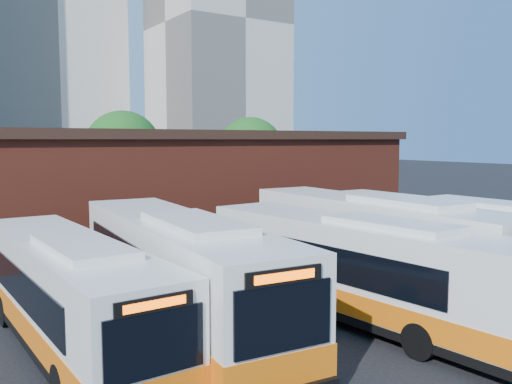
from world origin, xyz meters
TOP-DOWN VIEW (x-y plane):
  - ground at (0.00, 0.00)m, footprint 220.00×220.00m
  - bus_farwest at (-10.11, 4.10)m, footprint 2.90×12.07m
  - bus_west at (-6.80, 4.10)m, footprint 3.83×13.54m
  - bus_midwest at (-1.58, 1.74)m, footprint 3.73×12.79m
  - bus_mideast at (1.79, 4.10)m, footprint 3.31×13.75m
  - bus_east at (5.18, 3.33)m, footprint 2.91×12.92m
  - depot_building at (0.00, 20.00)m, footprint 28.60×12.60m
  - tree_mid at (2.00, 34.00)m, footprint 6.56×6.56m
  - tree_east at (13.00, 31.00)m, footprint 6.24×6.24m
  - tower_right at (30.00, 68.00)m, footprint 18.00×18.00m

SIDE VIEW (x-z plane):
  - ground at x=0.00m, z-range 0.00..0.00m
  - bus_farwest at x=-10.11m, z-range -0.15..3.12m
  - bus_midwest at x=-1.58m, z-range -0.16..3.28m
  - bus_east at x=5.18m, z-range -0.16..3.34m
  - bus_west at x=-6.80m, z-range -0.17..3.48m
  - bus_mideast at x=1.79m, z-range -0.17..3.55m
  - depot_building at x=0.00m, z-range 0.06..6.46m
  - tree_east at x=13.00m, z-range 0.85..8.81m
  - tree_mid at x=2.00m, z-range 0.90..9.26m
  - tower_right at x=30.00m, z-range -0.26..48.94m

